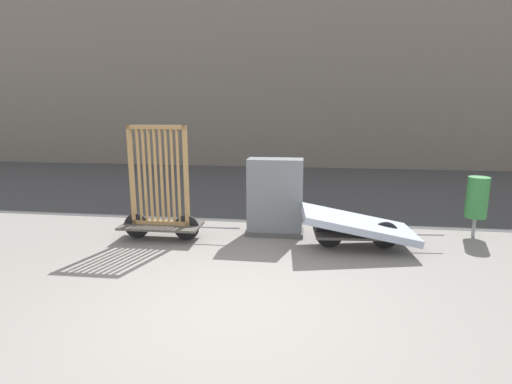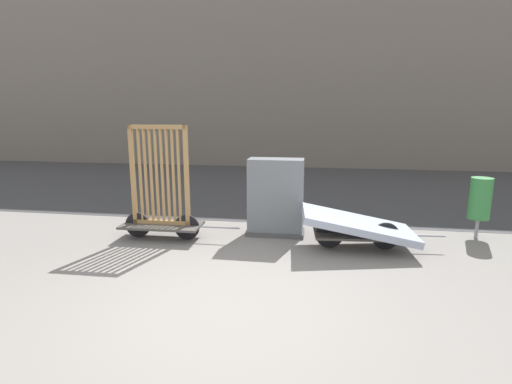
{
  "view_description": "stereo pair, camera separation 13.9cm",
  "coord_description": "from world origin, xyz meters",
  "px_view_note": "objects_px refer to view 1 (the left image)",
  "views": [
    {
      "loc": [
        0.89,
        -4.14,
        2.26
      ],
      "look_at": [
        0.0,
        2.34,
        0.9
      ],
      "focal_mm": 28.0,
      "sensor_mm": 36.0,
      "label": 1
    },
    {
      "loc": [
        1.03,
        -4.12,
        2.26
      ],
      "look_at": [
        0.0,
        2.34,
        0.9
      ],
      "focal_mm": 28.0,
      "sensor_mm": 36.0,
      "label": 2
    }
  ],
  "objects_px": {
    "bike_cart_with_bedframe": "(160,201)",
    "trash_bin": "(477,198)",
    "bike_cart_with_mattress": "(358,226)",
    "utility_cabinet": "(275,199)"
  },
  "relations": [
    {
      "from": "bike_cart_with_bedframe",
      "to": "bike_cart_with_mattress",
      "type": "distance_m",
      "value": 3.39
    },
    {
      "from": "bike_cart_with_bedframe",
      "to": "utility_cabinet",
      "type": "relative_size",
      "value": 1.51
    },
    {
      "from": "bike_cart_with_bedframe",
      "to": "bike_cart_with_mattress",
      "type": "height_order",
      "value": "bike_cart_with_bedframe"
    },
    {
      "from": "utility_cabinet",
      "to": "trash_bin",
      "type": "xyz_separation_m",
      "value": [
        3.57,
        0.35,
        0.06
      ]
    },
    {
      "from": "bike_cart_with_bedframe",
      "to": "bike_cart_with_mattress",
      "type": "xyz_separation_m",
      "value": [
        3.38,
        0.0,
        -0.3
      ]
    },
    {
      "from": "bike_cart_with_mattress",
      "to": "utility_cabinet",
      "type": "relative_size",
      "value": 1.68
    },
    {
      "from": "utility_cabinet",
      "to": "trash_bin",
      "type": "bearing_deg",
      "value": 5.59
    },
    {
      "from": "bike_cart_with_bedframe",
      "to": "bike_cart_with_mattress",
      "type": "bearing_deg",
      "value": -0.7
    },
    {
      "from": "bike_cart_with_bedframe",
      "to": "trash_bin",
      "type": "relative_size",
      "value": 1.93
    },
    {
      "from": "bike_cart_with_mattress",
      "to": "bike_cart_with_bedframe",
      "type": "bearing_deg",
      "value": 175.4
    }
  ]
}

